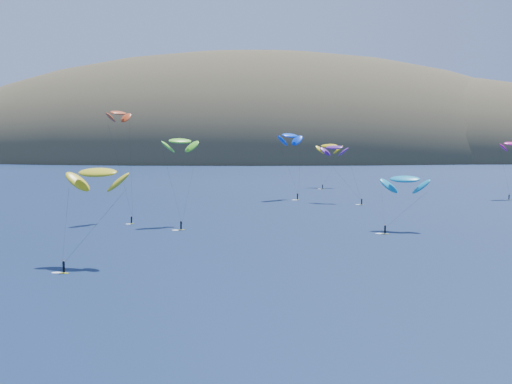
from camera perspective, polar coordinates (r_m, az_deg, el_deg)
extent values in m
plane|color=black|center=(64.60, -12.70, -13.72)|extent=(2800.00, 2800.00, 0.00)
ellipsoid|color=#3D3526|center=(620.91, -0.16, 1.52)|extent=(600.00, 300.00, 210.00)
ellipsoid|color=#3D3526|center=(668.32, -14.05, 2.06)|extent=(340.00, 240.00, 120.00)
ellipsoid|color=#3D3526|center=(623.53, 14.74, 1.68)|extent=(320.00, 220.00, 156.00)
cube|color=yellow|center=(108.44, -15.12, -6.29)|extent=(1.51, 0.75, 0.08)
cylinder|color=black|center=(108.28, -15.13, -5.81)|extent=(0.34, 0.34, 1.55)
sphere|color=#8C6047|center=(108.12, -15.14, -5.34)|extent=(0.26, 0.26, 0.26)
ellipsoid|color=gold|center=(114.03, -12.56, 1.54)|extent=(10.65, 6.77, 5.50)
cube|color=yellow|center=(152.83, -6.02, -3.03)|extent=(1.58, 1.14, 0.09)
cylinder|color=black|center=(152.70, -6.02, -2.67)|extent=(0.37, 0.37, 1.66)
sphere|color=#8C6047|center=(152.58, -6.02, -2.31)|extent=(0.28, 0.28, 0.28)
ellipsoid|color=#63DA2C|center=(161.69, -6.10, 4.08)|extent=(9.27, 7.45, 4.70)
cube|color=yellow|center=(223.52, 3.33, -0.62)|extent=(1.49, 1.52, 0.09)
cylinder|color=black|center=(223.43, 3.33, -0.36)|extent=(0.39, 0.39, 1.76)
sphere|color=#8C6047|center=(223.35, 3.33, -0.09)|extent=(0.30, 0.30, 0.30)
ellipsoid|color=#003DE3|center=(226.56, 2.72, 4.53)|extent=(10.69, 10.82, 5.79)
cube|color=yellow|center=(148.14, 10.28, -3.32)|extent=(1.51, 0.91, 0.08)
cylinder|color=black|center=(148.02, 10.28, -2.97)|extent=(0.34, 0.34, 1.56)
sphere|color=#8C6047|center=(147.91, 10.29, -2.62)|extent=(0.26, 0.26, 0.26)
ellipsoid|color=#0B88B6|center=(154.65, 11.83, 1.02)|extent=(10.87, 7.77, 5.52)
cube|color=yellow|center=(209.05, 8.45, -1.02)|extent=(1.48, 1.04, 0.08)
cylinder|color=black|center=(208.97, 8.46, -0.77)|extent=(0.34, 0.34, 1.55)
sphere|color=#8C6047|center=(208.89, 8.46, -0.53)|extent=(0.26, 0.26, 0.26)
ellipsoid|color=#561B88|center=(216.61, 6.28, 3.57)|extent=(9.21, 7.28, 4.66)
cube|color=yellow|center=(236.34, 19.58, -0.60)|extent=(1.39, 0.84, 0.07)
cylinder|color=black|center=(236.27, 19.58, -0.39)|extent=(0.31, 0.31, 1.43)
sphere|color=#8C6047|center=(236.20, 19.59, -0.19)|extent=(0.24, 0.24, 0.24)
ellipsoid|color=#D10B82|center=(241.49, 19.70, 3.66)|extent=(8.82, 6.34, 4.47)
cube|color=yellow|center=(165.18, -9.93, -2.51)|extent=(1.11, 1.34, 0.08)
cylinder|color=black|center=(165.07, -9.94, -2.22)|extent=(0.32, 0.32, 1.46)
sphere|color=#8C6047|center=(164.98, -9.94, -1.93)|extent=(0.24, 0.24, 0.24)
ellipsoid|color=#C6441B|center=(170.30, -10.96, 6.24)|extent=(6.91, 7.81, 4.02)
cube|color=yellow|center=(268.96, 5.34, 0.24)|extent=(1.46, 0.91, 0.08)
cylinder|color=black|center=(268.90, 5.35, 0.43)|extent=(0.33, 0.33, 1.50)
sphere|color=#8C6047|center=(268.84, 5.35, 0.61)|extent=(0.25, 0.25, 0.25)
ellipsoid|color=gold|center=(278.53, 5.88, 3.70)|extent=(11.25, 8.29, 5.70)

